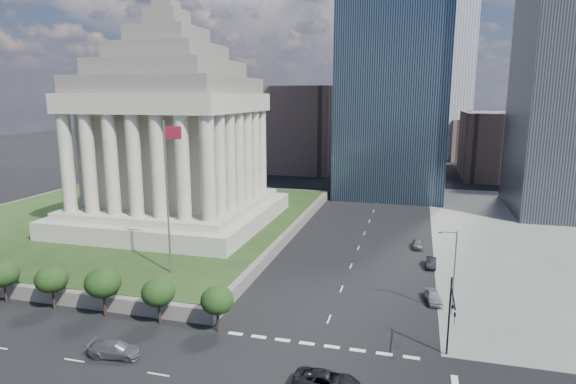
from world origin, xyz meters
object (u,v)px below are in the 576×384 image
(traffic_signal_ne, at_px, (451,312))
(parked_sedan_mid, at_px, (431,263))
(flagpole, at_px, (168,190))
(street_lamp_north, at_px, (453,268))
(parked_sedan_far, at_px, (418,244))
(war_memorial, at_px, (171,116))
(pickup_truck, at_px, (327,381))
(parked_sedan_near, at_px, (433,297))
(suv_grey, at_px, (116,349))

(traffic_signal_ne, distance_m, parked_sedan_mid, 27.36)
(flagpole, distance_m, street_lamp_north, 35.95)
(street_lamp_north, xyz_separation_m, parked_sedan_mid, (-1.83, 15.65, -4.98))
(parked_sedan_mid, xyz_separation_m, parked_sedan_far, (-1.96, 8.94, 0.03))
(war_memorial, relative_size, flagpole, 1.95)
(flagpole, bearing_deg, traffic_signal_ne, -16.71)
(street_lamp_north, relative_size, parked_sedan_mid, 2.43)
(flagpole, bearing_deg, pickup_truck, -35.68)
(parked_sedan_mid, height_order, parked_sedan_far, parked_sedan_far)
(street_lamp_north, bearing_deg, war_memorial, 154.08)
(traffic_signal_ne, relative_size, parked_sedan_mid, 1.94)
(pickup_truck, distance_m, parked_sedan_near, 23.08)
(pickup_truck, bearing_deg, parked_sedan_near, -22.94)
(parked_sedan_mid, bearing_deg, traffic_signal_ne, -86.56)
(flagpole, height_order, parked_sedan_mid, flagpole)
(traffic_signal_ne, bearing_deg, parked_sedan_far, 94.71)
(parked_sedan_far, bearing_deg, suv_grey, -123.00)
(war_memorial, bearing_deg, street_lamp_north, -25.92)
(street_lamp_north, distance_m, suv_grey, 37.11)
(flagpole, xyz_separation_m, pickup_truck, (24.07, -17.28, -12.31))
(suv_grey, relative_size, parked_sedan_mid, 1.26)
(traffic_signal_ne, bearing_deg, flagpole, 163.29)
(street_lamp_north, xyz_separation_m, parked_sedan_far, (-3.79, 24.60, -4.95))
(street_lamp_north, distance_m, parked_sedan_mid, 16.53)
(war_memorial, bearing_deg, parked_sedan_near, -23.87)
(war_memorial, height_order, street_lamp_north, war_memorial)
(traffic_signal_ne, distance_m, parked_sedan_near, 14.91)
(flagpole, distance_m, suv_grey, 21.53)
(traffic_signal_ne, xyz_separation_m, parked_sedan_far, (-2.96, 35.90, -4.54))
(parked_sedan_mid, bearing_deg, flagpole, -152.14)
(war_memorial, bearing_deg, flagpole, -63.11)
(war_memorial, xyz_separation_m, traffic_signal_ne, (46.50, -34.30, -16.15))
(traffic_signal_ne, distance_m, pickup_truck, 13.18)
(war_memorial, relative_size, parked_sedan_near, 9.11)
(pickup_truck, relative_size, parked_sedan_mid, 1.41)
(war_memorial, relative_size, suv_grey, 7.51)
(flagpole, bearing_deg, parked_sedan_far, 39.21)
(street_lamp_north, height_order, suv_grey, street_lamp_north)
(flagpole, xyz_separation_m, suv_grey, (3.27, -17.32, -12.36))
(street_lamp_north, relative_size, parked_sedan_far, 2.39)
(traffic_signal_ne, xyz_separation_m, suv_grey, (-31.06, -7.02, -4.50))
(suv_grey, xyz_separation_m, parked_sedan_far, (28.10, 42.92, -0.04))
(flagpole, bearing_deg, suv_grey, -79.32)
(parked_sedan_far, bearing_deg, street_lamp_north, -81.02)
(war_memorial, distance_m, traffic_signal_ne, 60.00)
(suv_grey, distance_m, parked_sedan_near, 36.78)
(parked_sedan_near, xyz_separation_m, parked_sedan_far, (-1.96, 21.73, -0.02))
(war_memorial, bearing_deg, parked_sedan_mid, -9.17)
(pickup_truck, bearing_deg, suv_grey, 90.83)
(traffic_signal_ne, bearing_deg, pickup_truck, -145.79)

